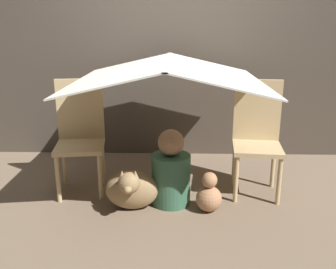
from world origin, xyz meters
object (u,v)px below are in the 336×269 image
at_px(chair_right, 257,135).
at_px(person_front, 171,173).
at_px(chair_left, 80,133).
at_px(dog, 131,189).

height_order(chair_right, person_front, chair_right).
bearing_deg(chair_left, person_front, -26.26).
xyz_separation_m(chair_right, dog, (-1.01, -0.39, -0.33)).
distance_m(chair_left, dog, 0.69).
bearing_deg(chair_right, person_front, -154.15).
bearing_deg(dog, chair_left, 140.72).
bearing_deg(person_front, chair_right, 20.08).
distance_m(person_front, dog, 0.34).
bearing_deg(chair_right, dog, -153.42).
bearing_deg(person_front, dog, -157.50).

